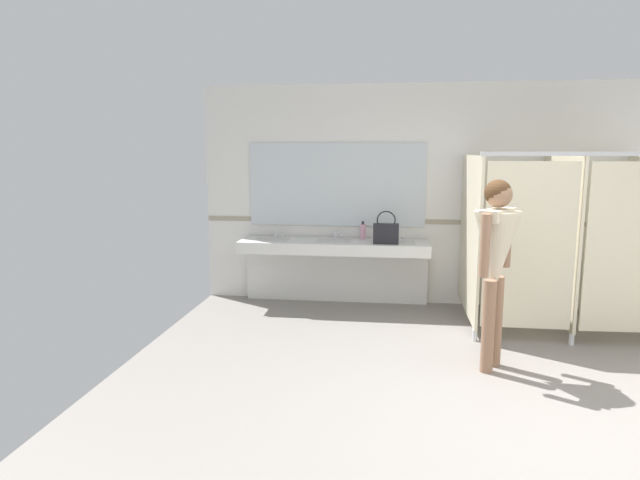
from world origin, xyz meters
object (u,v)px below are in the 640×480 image
handbag (386,232)px  soap_dispenser (363,231)px  person_standing (496,251)px  paper_cup (375,239)px

handbag → soap_dispenser: 0.43m
person_standing → paper_cup: bearing=122.5°
handbag → soap_dispenser: (-0.29, 0.31, -0.04)m
soap_dispenser → paper_cup: soap_dispenser is taller
handbag → paper_cup: size_ratio=4.65×
handbag → person_standing: bearing=-59.8°
handbag → soap_dispenser: handbag is taller
person_standing → soap_dispenser: person_standing is taller
soap_dispenser → paper_cup: bearing=-57.5°
person_standing → soap_dispenser: (-1.25, 1.97, -0.14)m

